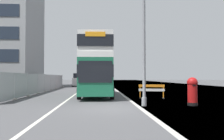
% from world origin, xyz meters
% --- Properties ---
extents(ground, '(140.00, 280.00, 0.10)m').
position_xyz_m(ground, '(0.52, 0.14, -0.05)').
color(ground, '#4C4C4F').
extents(double_decker_bus, '(2.76, 10.17, 4.89)m').
position_xyz_m(double_decker_bus, '(-0.70, 8.67, 2.60)').
color(double_decker_bus, '#196042').
rests_on(double_decker_bus, ground).
extents(lamppost_foreground, '(0.29, 0.70, 9.34)m').
position_xyz_m(lamppost_foreground, '(2.13, 1.16, 4.43)').
color(lamppost_foreground, gray).
rests_on(lamppost_foreground, ground).
extents(red_pillar_postbox, '(0.62, 0.62, 1.65)m').
position_xyz_m(red_pillar_postbox, '(4.99, 1.25, 0.90)').
color(red_pillar_postbox, black).
rests_on(red_pillar_postbox, ground).
extents(roadworks_barrier, '(1.98, 0.80, 1.09)m').
position_xyz_m(roadworks_barrier, '(3.62, 6.07, 0.70)').
color(roadworks_barrier, orange).
rests_on(roadworks_barrier, ground).
extents(construction_site_fence, '(0.44, 27.40, 2.03)m').
position_xyz_m(construction_site_fence, '(-6.67, 15.69, 0.97)').
color(construction_site_fence, '#A8AAAD').
rests_on(construction_site_fence, ground).
extents(car_oncoming_near, '(2.01, 4.33, 2.20)m').
position_xyz_m(car_oncoming_near, '(-0.90, 24.07, 1.02)').
color(car_oncoming_near, maroon).
rests_on(car_oncoming_near, ground).
extents(car_receding_mid, '(2.06, 4.45, 2.36)m').
position_xyz_m(car_receding_mid, '(-4.13, 32.26, 1.10)').
color(car_receding_mid, silver).
rests_on(car_receding_mid, ground).
extents(car_receding_far, '(1.97, 4.50, 2.24)m').
position_xyz_m(car_receding_far, '(-3.88, 39.29, 1.04)').
color(car_receding_far, gray).
rests_on(car_receding_far, ground).
extents(car_far_side, '(1.98, 4.37, 2.26)m').
position_xyz_m(car_far_side, '(-3.92, 45.37, 1.05)').
color(car_far_side, navy).
rests_on(car_far_side, ground).
extents(bare_tree_far_verge_near, '(2.67, 2.49, 4.87)m').
position_xyz_m(bare_tree_far_verge_near, '(-15.62, 39.22, 2.43)').
color(bare_tree_far_verge_near, '#4C3D2D').
rests_on(bare_tree_far_verge_near, ground).
extents(bare_tree_far_verge_mid, '(2.72, 2.05, 4.37)m').
position_xyz_m(bare_tree_far_verge_mid, '(-13.29, 30.53, 2.29)').
color(bare_tree_far_verge_mid, '#4C3D2D').
rests_on(bare_tree_far_verge_mid, ground).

